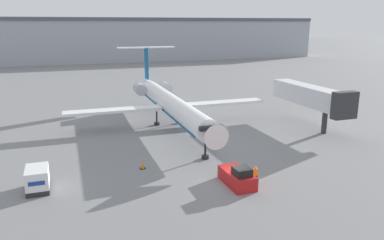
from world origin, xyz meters
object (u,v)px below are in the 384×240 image
airplane_main (169,102)px  luggage_cart (38,179)px  traffic_cone_left (142,165)px  pushback_tug (237,177)px  jet_bridge (311,96)px  worker_near_tug (255,175)px

airplane_main → luggage_cart: size_ratio=11.17×
airplane_main → traffic_cone_left: airplane_main is taller
luggage_cart → traffic_cone_left: 9.93m
pushback_tug → jet_bridge: jet_bridge is taller
pushback_tug → traffic_cone_left: size_ratio=5.42×
jet_bridge → pushback_tug: bearing=-142.1°
airplane_main → luggage_cart: bearing=-134.9°
airplane_main → pushback_tug: bearing=-89.8°
airplane_main → pushback_tug: airplane_main is taller
pushback_tug → jet_bridge: (18.28, 14.25, 3.71)m
pushback_tug → jet_bridge: size_ratio=0.28×
luggage_cart → traffic_cone_left: bearing=11.1°
jet_bridge → luggage_cart: bearing=-165.0°
airplane_main → worker_near_tug: airplane_main is taller
worker_near_tug → pushback_tug: bearing=171.0°
airplane_main → worker_near_tug: (1.77, -22.05, -2.55)m
worker_near_tug → traffic_cone_left: 11.40m
luggage_cart → pushback_tug: bearing=-15.7°
pushback_tug → worker_near_tug: pushback_tug is taller
worker_near_tug → traffic_cone_left: (-9.01, 6.96, -0.47)m
luggage_cart → worker_near_tug: (18.73, -5.06, -0.19)m
traffic_cone_left → jet_bridge: bearing=16.5°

